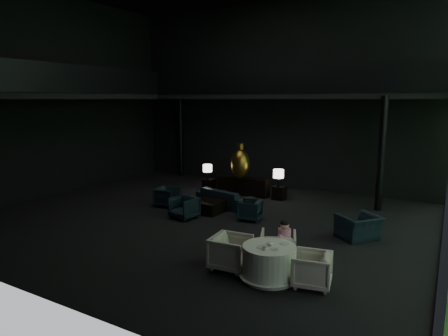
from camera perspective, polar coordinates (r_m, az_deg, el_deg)
The scene contains 33 objects.
floor at distance 13.20m, azimuth -3.12°, elevation -7.29°, with size 14.00×12.00×0.02m, color black.
wall_back at distance 17.93m, azimuth 7.45°, elevation 10.14°, with size 14.00×0.04×8.00m, color black.
wall_front at distance 8.28m, azimuth -27.07°, elevation 9.60°, with size 14.00×0.04×8.00m, color black.
wall_left at distance 17.46m, azimuth -23.16°, elevation 9.45°, with size 0.04×12.00×8.00m, color black.
mezzanine_left at distance 16.67m, azimuth -21.06°, elevation 9.60°, with size 2.00×12.00×0.25m, color black.
mezzanine_back at distance 16.63m, azimuth 9.33°, elevation 10.12°, with size 12.00×2.00×0.25m, color black.
railing_left at distance 15.93m, azimuth -18.87°, elevation 11.91°, with size 0.06×12.00×1.00m, color black.
railing_back at distance 15.72m, azimuth 8.07°, elevation 12.36°, with size 12.00×0.06×1.00m, color black.
column_nw at distance 20.24m, azimuth -6.23°, elevation 4.45°, with size 0.24×0.24×4.00m, color black.
column_ne at distance 14.82m, azimuth 21.57°, elevation 1.85°, with size 0.24×0.24×4.00m, color black.
console at distance 16.42m, azimuth 2.72°, elevation -2.58°, with size 2.23×0.51×0.71m, color black.
bronze_urn at distance 16.03m, azimuth 2.35°, elevation 0.63°, with size 0.77×0.77×1.43m.
side_table_left at distance 17.17m, azimuth -2.14°, elevation -2.39°, with size 0.45×0.45×0.50m, color black.
table_lamp_left at distance 16.93m, azimuth -2.37°, elevation -0.12°, with size 0.39×0.39×0.65m.
side_table_right at distance 15.79m, azimuth 7.88°, elevation -3.52°, with size 0.47×0.47×0.52m, color black.
table_lamp_right at distance 15.53m, azimuth 7.79°, elevation -0.92°, with size 0.41×0.41×0.68m.
sofa at distance 14.61m, azimuth 0.12°, elevation -3.71°, with size 2.35×0.69×0.92m, color black.
lounge_armchair_west at distance 14.78m, azimuth -8.12°, elevation -3.97°, with size 0.73×0.69×0.75m, color black.
lounge_armchair_east at distance 13.03m, azimuth 3.71°, elevation -6.01°, with size 0.64×0.60×0.66m, color #14282B.
lounge_armchair_south at distance 13.22m, azimuth -5.73°, elevation -5.48°, with size 0.78×0.73×0.80m, color black.
window_armchair at distance 11.86m, azimuth 18.71°, elevation -7.51°, with size 1.03×0.67×0.90m, color black.
coffee_table at distance 13.87m, azimuth -2.22°, elevation -5.54°, with size 0.93×0.93×0.41m, color black.
dining_table at distance 8.99m, azimuth 6.44°, elevation -13.53°, with size 1.32×1.32×0.75m.
dining_chair_north at distance 9.73m, azimuth 7.74°, elevation -10.83°, with size 0.90×0.84×0.92m, color #ABA99B.
dining_chair_east at distance 8.78m, azimuth 12.44°, elevation -13.72°, with size 0.79×0.74×0.81m, color #BBBBB9.
dining_chair_west at distance 9.37m, azimuth 0.98°, elevation -11.46°, with size 0.93×0.87×0.96m, color beige.
child at distance 9.61m, azimuth 8.64°, elevation -9.18°, with size 0.30×0.30×0.64m.
plate_a at distance 8.74m, azimuth 5.41°, elevation -11.16°, with size 0.22×0.22×0.01m, color white.
plate_b at distance 8.99m, azimuth 8.65°, elevation -10.62°, with size 0.22×0.22×0.01m, color white.
saucer at distance 8.65m, azimuth 7.20°, elevation -11.43°, with size 0.17×0.17×0.01m, color white.
coffee_cup at distance 8.58m, azimuth 7.61°, elevation -11.36°, with size 0.08×0.08×0.06m, color white.
cereal_bowl at distance 8.85m, azimuth 6.59°, elevation -10.70°, with size 0.15×0.15×0.07m, color white.
cream_pot at distance 8.56m, azimuth 5.72°, elevation -11.41°, with size 0.07×0.07×0.08m, color #99999E.
Camera 1 is at (6.92, -10.55, 3.88)m, focal length 32.00 mm.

